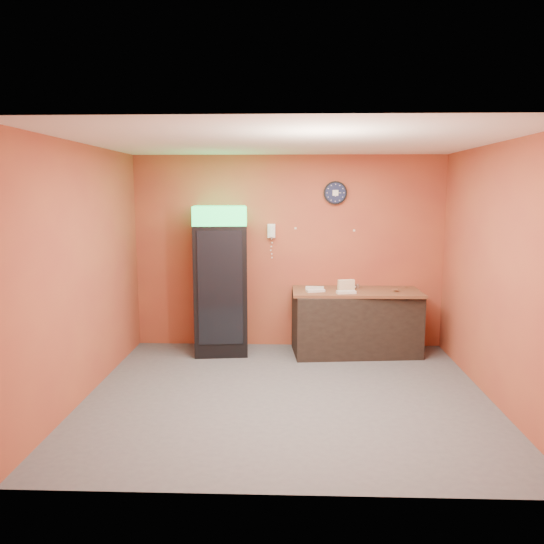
{
  "coord_description": "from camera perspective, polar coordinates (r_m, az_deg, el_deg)",
  "views": [
    {
      "loc": [
        0.03,
        -5.72,
        2.28
      ],
      "look_at": [
        -0.19,
        0.6,
        1.32
      ],
      "focal_mm": 35.0,
      "sensor_mm": 36.0,
      "label": 1
    }
  ],
  "objects": [
    {
      "name": "wall_phone",
      "position": [
        7.69,
        -0.06,
        4.45
      ],
      "size": [
        0.11,
        0.1,
        0.2
      ],
      "color": "white",
      "rests_on": "back_wall"
    },
    {
      "name": "wrapped_sandwich_mid",
      "position": [
        7.25,
        7.99,
        -2.16
      ],
      "size": [
        0.27,
        0.15,
        0.04
      ],
      "primitive_type": "cube",
      "rotation": [
        0.0,
        0.0,
        0.18
      ],
      "color": "silver",
      "rests_on": "butcher_paper"
    },
    {
      "name": "ceiling",
      "position": [
        5.74,
        1.77,
        13.87
      ],
      "size": [
        4.5,
        4.0,
        0.02
      ],
      "primitive_type": "cube",
      "color": "white",
      "rests_on": "back_wall"
    },
    {
      "name": "left_wall",
      "position": [
        6.22,
        -19.52,
        0.03
      ],
      "size": [
        0.02,
        4.0,
        2.8
      ],
      "primitive_type": "cube",
      "color": "#AA5230",
      "rests_on": "floor"
    },
    {
      "name": "sub_roll_stack",
      "position": [
        7.5,
        7.99,
        -1.38
      ],
      "size": [
        0.24,
        0.14,
        0.15
      ],
      "rotation": [
        0.0,
        0.0,
        0.27
      ],
      "color": "#F7E7C0",
      "rests_on": "butcher_paper"
    },
    {
      "name": "prep_counter",
      "position": [
        7.62,
        8.98,
        -5.47
      ],
      "size": [
        1.8,
        0.94,
        0.87
      ],
      "primitive_type": "cube",
      "rotation": [
        0.0,
        0.0,
        0.1
      ],
      "color": "black",
      "rests_on": "floor"
    },
    {
      "name": "butcher_paper",
      "position": [
        7.52,
        9.06,
        -2.1
      ],
      "size": [
        1.79,
        0.82,
        0.04
      ],
      "primitive_type": "cube",
      "rotation": [
        0.0,
        0.0,
        0.01
      ],
      "color": "brown",
      "rests_on": "prep_counter"
    },
    {
      "name": "wrapped_sandwich_right",
      "position": [
        7.52,
        4.61,
        -1.72
      ],
      "size": [
        0.26,
        0.12,
        0.04
      ],
      "primitive_type": "cube",
      "rotation": [
        0.0,
        0.0,
        -0.06
      ],
      "color": "silver",
      "rests_on": "butcher_paper"
    },
    {
      "name": "wall_clock",
      "position": [
        7.71,
        6.82,
        8.45
      ],
      "size": [
        0.33,
        0.06,
        0.33
      ],
      "color": "black",
      "rests_on": "back_wall"
    },
    {
      "name": "kitchen_tool",
      "position": [
        7.68,
        9.18,
        -1.48
      ],
      "size": [
        0.06,
        0.06,
        0.06
      ],
      "primitive_type": "cylinder",
      "color": "silver",
      "rests_on": "butcher_paper"
    },
    {
      "name": "wrapped_sandwich_left",
      "position": [
        7.32,
        4.71,
        -2.01
      ],
      "size": [
        0.27,
        0.17,
        0.04
      ],
      "primitive_type": "cube",
      "rotation": [
        0.0,
        0.0,
        0.31
      ],
      "color": "silver",
      "rests_on": "butcher_paper"
    },
    {
      "name": "floor",
      "position": [
        6.15,
        1.64,
        -13.08
      ],
      "size": [
        4.5,
        4.5,
        0.0
      ],
      "primitive_type": "plane",
      "color": "#47474C",
      "rests_on": "ground"
    },
    {
      "name": "right_wall",
      "position": [
        6.2,
        23.0,
        -0.19
      ],
      "size": [
        0.02,
        4.0,
        2.8
      ],
      "primitive_type": "cube",
      "color": "#AA5230",
      "rests_on": "floor"
    },
    {
      "name": "back_wall",
      "position": [
        7.77,
        1.79,
        2.16
      ],
      "size": [
        4.5,
        0.02,
        2.8
      ],
      "primitive_type": "cube",
      "color": "#AA5230",
      "rests_on": "floor"
    },
    {
      "name": "beverage_cooler",
      "position": [
        7.49,
        -5.63,
        -1.09
      ],
      "size": [
        0.81,
        0.82,
        2.08
      ],
      "rotation": [
        0.0,
        0.0,
        0.12
      ],
      "color": "black",
      "rests_on": "floor"
    }
  ]
}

